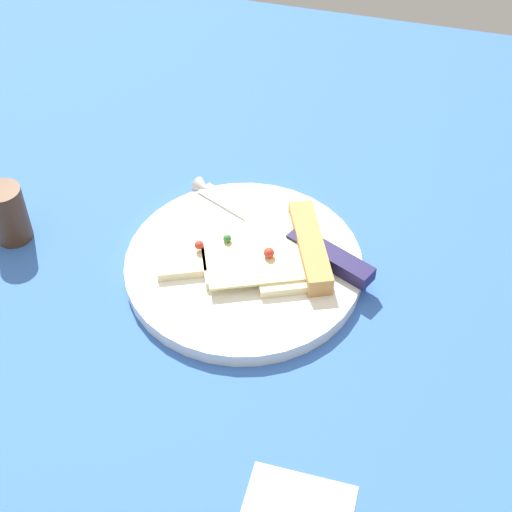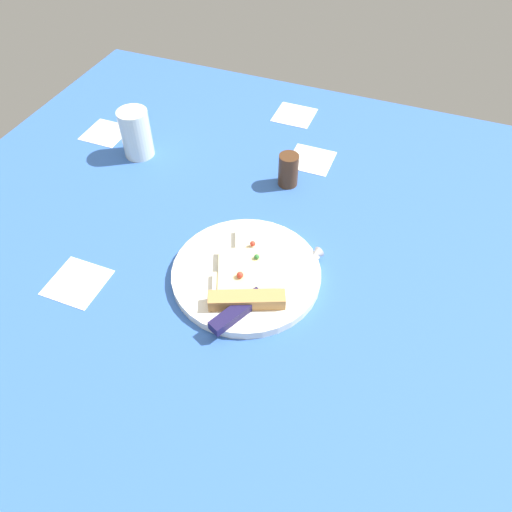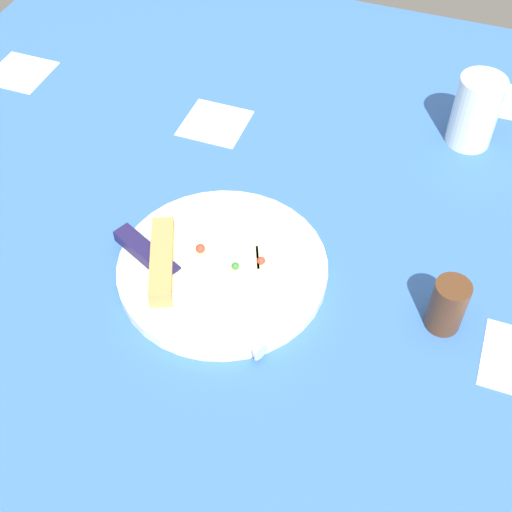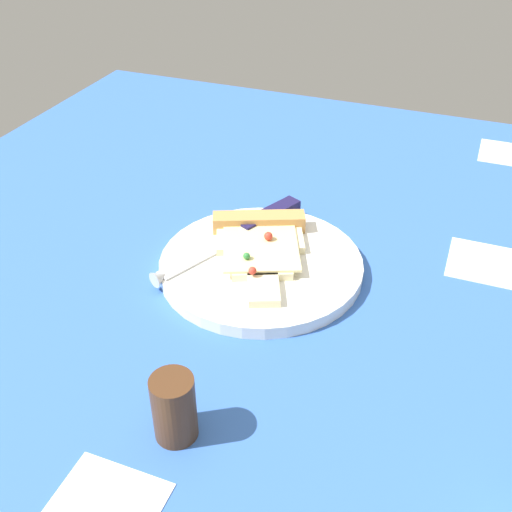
{
  "view_description": "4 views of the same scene",
  "coord_description": "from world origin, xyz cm",
  "px_view_note": "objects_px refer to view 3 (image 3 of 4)",
  "views": [
    {
      "loc": [
        -48.67,
        -19.0,
        60.32
      ],
      "look_at": [
        4.2,
        -4.66,
        3.52
      ],
      "focal_mm": 54.38,
      "sensor_mm": 36.0,
      "label": 1
    },
    {
      "loc": [
        26.18,
        -52.4,
        63.98
      ],
      "look_at": [
        6.32,
        -1.99,
        4.59
      ],
      "focal_mm": 34.62,
      "sensor_mm": 36.0,
      "label": 2
    },
    {
      "loc": [
        52.82,
        18.49,
        64.15
      ],
      "look_at": [
        3.88,
        0.7,
        3.36
      ],
      "focal_mm": 48.48,
      "sensor_mm": 36.0,
      "label": 3
    },
    {
      "loc": [
        -16.36,
        54.1,
        45.7
      ],
      "look_at": [
        4.52,
        -0.11,
        4.33
      ],
      "focal_mm": 43.11,
      "sensor_mm": 36.0,
      "label": 4
    }
  ],
  "objects_px": {
    "knife": "(172,276)",
    "drinking_glass": "(475,111)",
    "plate": "(223,268)",
    "pizza_slice": "(200,261)",
    "pepper_shaker": "(448,305)"
  },
  "relations": [
    {
      "from": "knife",
      "to": "drinking_glass",
      "type": "bearing_deg",
      "value": 168.83
    },
    {
      "from": "drinking_glass",
      "to": "pepper_shaker",
      "type": "distance_m",
      "value": 0.33
    },
    {
      "from": "knife",
      "to": "pepper_shaker",
      "type": "xyz_separation_m",
      "value": [
        -0.06,
        0.31,
        0.01
      ]
    },
    {
      "from": "knife",
      "to": "pepper_shaker",
      "type": "distance_m",
      "value": 0.31
    },
    {
      "from": "plate",
      "to": "pepper_shaker",
      "type": "xyz_separation_m",
      "value": [
        -0.02,
        0.26,
        0.03
      ]
    },
    {
      "from": "plate",
      "to": "pizza_slice",
      "type": "relative_size",
      "value": 1.31
    },
    {
      "from": "pizza_slice",
      "to": "pepper_shaker",
      "type": "xyz_separation_m",
      "value": [
        -0.03,
        0.28,
        0.01
      ]
    },
    {
      "from": "plate",
      "to": "pepper_shaker",
      "type": "relative_size",
      "value": 3.68
    },
    {
      "from": "pizza_slice",
      "to": "pepper_shaker",
      "type": "relative_size",
      "value": 2.8
    },
    {
      "from": "plate",
      "to": "pizza_slice",
      "type": "height_order",
      "value": "pizza_slice"
    },
    {
      "from": "pepper_shaker",
      "to": "knife",
      "type": "bearing_deg",
      "value": -79.52
    },
    {
      "from": "knife",
      "to": "drinking_glass",
      "type": "relative_size",
      "value": 2.19
    },
    {
      "from": "knife",
      "to": "drinking_glass",
      "type": "height_order",
      "value": "drinking_glass"
    },
    {
      "from": "plate",
      "to": "pepper_shaker",
      "type": "height_order",
      "value": "pepper_shaker"
    },
    {
      "from": "plate",
      "to": "knife",
      "type": "xyz_separation_m",
      "value": [
        0.04,
        -0.05,
        0.01
      ]
    }
  ]
}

